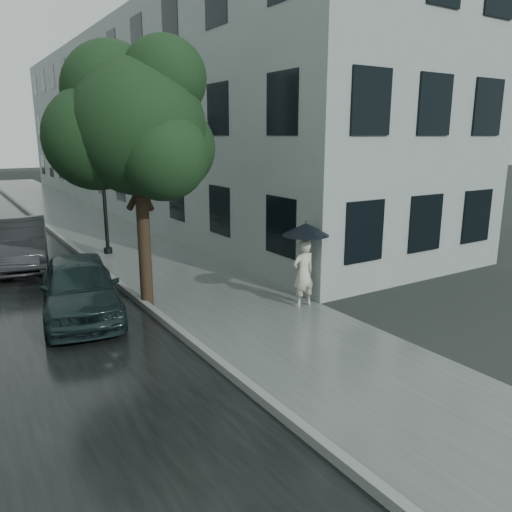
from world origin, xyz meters
TOP-DOWN VIEW (x-y plane):
  - ground at (0.00, 0.00)m, footprint 120.00×120.00m
  - sidewalk at (0.25, 12.00)m, footprint 3.50×60.00m
  - kerb_near at (-1.57, 12.00)m, footprint 0.15×60.00m
  - building_near at (5.47, 19.50)m, footprint 7.02×36.00m
  - pedestrian at (1.56, 1.60)m, footprint 0.57×0.38m
  - umbrella at (1.57, 1.56)m, footprint 1.16×1.16m
  - street_tree at (-1.45, 3.72)m, footprint 3.82×3.47m
  - lamp_post at (-0.85, 9.31)m, footprint 0.85×0.32m
  - car_near at (-2.93, 3.65)m, footprint 2.19×4.09m
  - car_far at (-3.43, 8.97)m, footprint 2.23×4.53m

SIDE VIEW (x-z plane):
  - ground at x=0.00m, z-range 0.00..0.00m
  - sidewalk at x=0.25m, z-range 0.00..0.01m
  - kerb_near at x=-1.57m, z-range 0.00..0.15m
  - car_near at x=-2.93m, z-range 0.01..1.33m
  - car_far at x=-3.43m, z-range 0.01..1.43m
  - pedestrian at x=1.56m, z-range 0.01..1.57m
  - umbrella at x=1.57m, z-range 1.28..2.35m
  - lamp_post at x=-0.85m, z-range 0.38..5.71m
  - street_tree at x=-1.45m, z-range 1.10..7.02m
  - building_near at x=5.47m, z-range 0.00..9.00m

